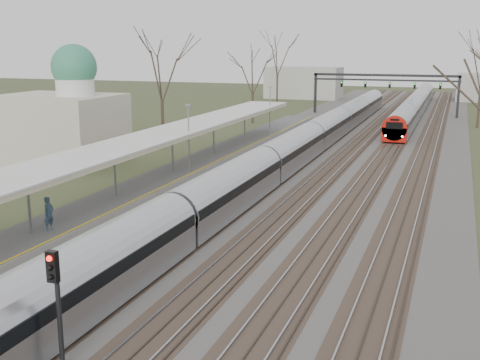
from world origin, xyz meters
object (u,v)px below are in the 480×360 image
object	(u,v)px
signal_post	(56,292)
passenger	(49,214)
train_near	(311,138)
train_far	(415,105)

from	to	relation	value
signal_post	passenger	bearing A→B (deg)	128.41
train_near	signal_post	bearing A→B (deg)	-87.59
train_far	passenger	distance (m)	70.55
train_near	signal_post	size ratio (longest dim) A/B	22.00
train_near	passenger	distance (m)	32.27
train_near	passenger	bearing A→B (deg)	-100.74
passenger	signal_post	distance (m)	12.52
train_far	passenger	size ratio (longest dim) A/B	34.47
passenger	signal_post	world-z (taller)	signal_post
train_far	signal_post	size ratio (longest dim) A/B	14.69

